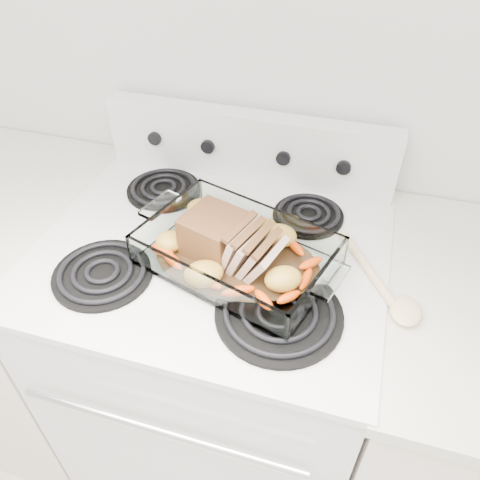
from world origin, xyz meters
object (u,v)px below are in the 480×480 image
(counter_right, at_px, (459,424))
(pork_roast, at_px, (223,242))
(electric_range, at_px, (219,359))
(baking_dish, at_px, (237,256))
(counter_left, at_px, (24,313))

(counter_right, height_order, pork_roast, pork_roast)
(electric_range, bearing_deg, counter_right, -0.10)
(counter_right, bearing_deg, baking_dish, -175.06)
(counter_left, xyz_separation_m, pork_roast, (0.71, -0.05, 0.53))
(electric_range, distance_m, pork_roast, 0.52)
(counter_right, height_order, baking_dish, baking_dish)
(counter_left, relative_size, baking_dish, 2.41)
(electric_range, xyz_separation_m, pork_roast, (0.04, -0.05, 0.51))
(electric_range, bearing_deg, counter_left, -179.90)
(counter_left, distance_m, counter_right, 1.33)
(pork_roast, bearing_deg, electric_range, 112.59)
(counter_left, relative_size, counter_right, 1.00)
(baking_dish, distance_m, pork_roast, 0.04)
(counter_left, relative_size, pork_roast, 4.36)
(electric_range, distance_m, counter_right, 0.67)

